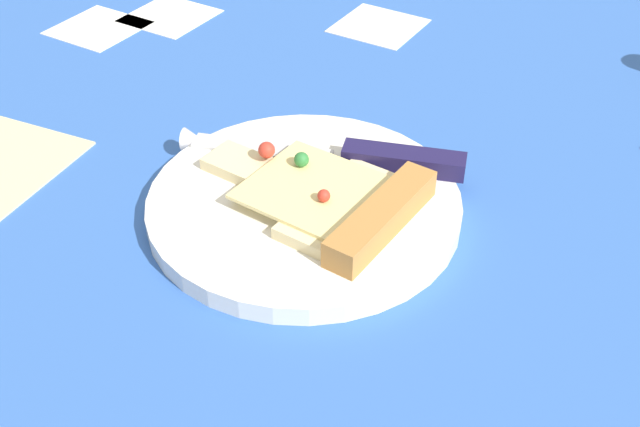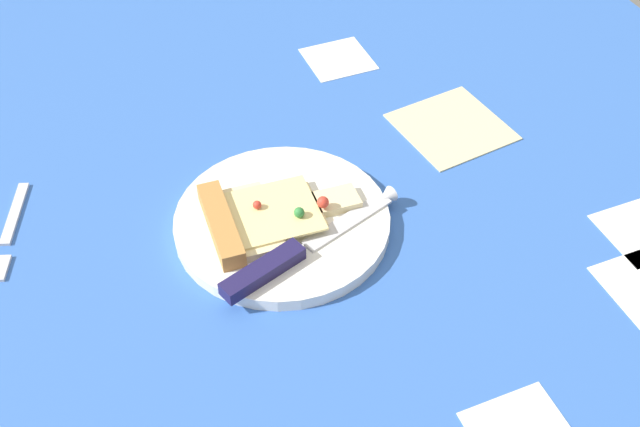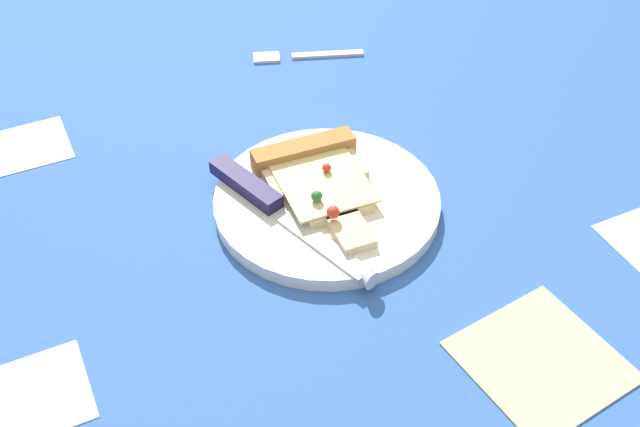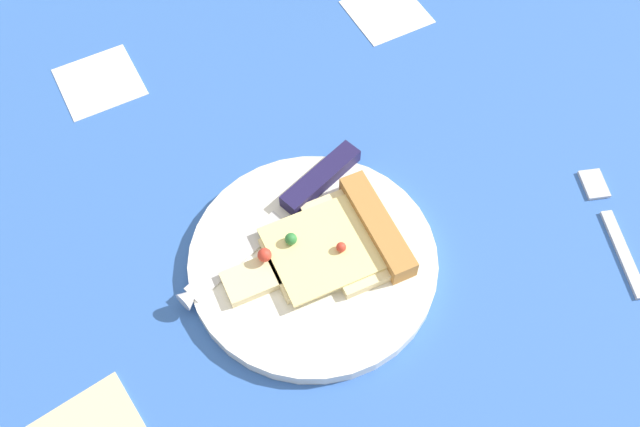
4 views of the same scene
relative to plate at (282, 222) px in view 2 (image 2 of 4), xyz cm
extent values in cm
cube|color=#3360B7|center=(2.48, 5.62, -2.29)|extent=(143.31, 143.31, 3.00)
cube|color=white|center=(-19.29, -28.67, -0.89)|extent=(9.00, 9.00, 0.20)
cylinder|color=white|center=(0.00, 0.00, 0.00)|extent=(24.60, 24.60, 1.59)
cube|color=beige|center=(3.99, -0.22, 1.29)|extent=(6.60, 11.32, 1.00)
cube|color=beige|center=(-1.50, 0.08, 1.29)|extent=(5.99, 7.50, 1.00)
cube|color=beige|center=(-6.49, 0.36, 1.29)|extent=(5.39, 3.88, 1.00)
cube|color=#EDD88C|center=(1.00, -0.06, 1.94)|extent=(10.50, 9.74, 0.30)
cube|color=#B27A3D|center=(6.99, -0.39, 1.89)|extent=(3.27, 12.13, 2.20)
sphere|color=red|center=(2.44, -1.14, 2.58)|extent=(0.98, 0.98, 0.98)
sphere|color=red|center=(-4.43, 1.45, 2.78)|extent=(1.37, 1.37, 1.37)
sphere|color=#2D7A38|center=(-1.40, 1.88, 2.69)|extent=(1.20, 1.20, 1.20)
cube|color=silver|center=(-6.51, 3.64, 0.94)|extent=(12.01, 5.73, 0.30)
cone|color=silver|center=(-12.19, 1.73, 0.94)|extent=(2.53, 2.53, 2.00)
cube|color=#1E1947|center=(4.86, 7.48, 1.59)|extent=(10.18, 5.28, 1.60)
cube|color=silver|center=(28.17, -13.65, -0.39)|extent=(4.49, 9.82, 0.80)
cube|color=beige|center=(-26.83, -8.55, -0.59)|extent=(14.50, 14.50, 0.40)
camera|label=1|loc=(26.21, -40.70, 37.42)|focal=43.72mm
camera|label=2|loc=(19.70, 59.41, 63.79)|focal=43.96mm
camera|label=3|loc=(-56.47, 27.52, 56.72)|focal=43.65mm
camera|label=4|loc=(-14.54, -28.81, 61.54)|focal=39.31mm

